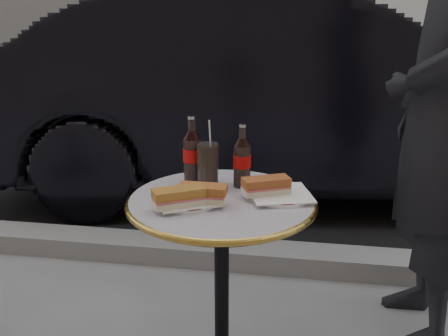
# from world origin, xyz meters

# --- Properties ---
(asphalt_road) EXTENTS (40.00, 8.00, 0.00)m
(asphalt_road) POSITION_xyz_m (0.00, 5.00, 0.00)
(asphalt_road) COLOR black
(asphalt_road) RESTS_ON ground
(curb) EXTENTS (40.00, 0.20, 0.12)m
(curb) POSITION_xyz_m (0.00, 0.90, 0.05)
(curb) COLOR gray
(curb) RESTS_ON ground
(bistro_table) EXTENTS (0.62, 0.62, 0.73)m
(bistro_table) POSITION_xyz_m (0.00, 0.00, 0.37)
(bistro_table) COLOR #BAB2C4
(bistro_table) RESTS_ON ground
(plate_left) EXTENTS (0.25, 0.25, 0.01)m
(plate_left) POSITION_xyz_m (-0.10, -0.06, 0.74)
(plate_left) COLOR silver
(plate_left) RESTS_ON bistro_table
(plate_right) EXTENTS (0.22, 0.22, 0.01)m
(plate_right) POSITION_xyz_m (0.19, 0.04, 0.74)
(plate_right) COLOR white
(plate_right) RESTS_ON bistro_table
(sandwich_left_a) EXTENTS (0.17, 0.14, 0.05)m
(sandwich_left_a) POSITION_xyz_m (-0.11, -0.11, 0.77)
(sandwich_left_a) COLOR #A66B2A
(sandwich_left_a) RESTS_ON plate_left
(sandwich_left_b) EXTENTS (0.15, 0.08, 0.05)m
(sandwich_left_b) POSITION_xyz_m (-0.05, -0.07, 0.77)
(sandwich_left_b) COLOR #A25729
(sandwich_left_b) RESTS_ON plate_left
(sandwich_right) EXTENTS (0.17, 0.13, 0.05)m
(sandwich_right) POSITION_xyz_m (0.14, 0.03, 0.77)
(sandwich_right) COLOR #984F26
(sandwich_right) RESTS_ON plate_right
(cola_bottle_left) EXTENTS (0.08, 0.08, 0.24)m
(cola_bottle_left) POSITION_xyz_m (-0.13, 0.15, 0.85)
(cola_bottle_left) COLOR black
(cola_bottle_left) RESTS_ON bistro_table
(cola_bottle_right) EXTENTS (0.08, 0.08, 0.22)m
(cola_bottle_right) POSITION_xyz_m (0.05, 0.13, 0.84)
(cola_bottle_right) COLOR black
(cola_bottle_right) RESTS_ON bistro_table
(cola_glass) EXTENTS (0.08, 0.08, 0.15)m
(cola_glass) POSITION_xyz_m (-0.07, 0.11, 0.81)
(cola_glass) COLOR black
(cola_glass) RESTS_ON bistro_table
(parked_car) EXTENTS (2.06, 4.64, 1.47)m
(parked_car) POSITION_xyz_m (0.17, 2.14, 0.74)
(parked_car) COLOR black
(parked_car) RESTS_ON ground
(pedestrian) EXTENTS (0.47, 0.70, 1.88)m
(pedestrian) POSITION_xyz_m (0.77, 0.44, 0.94)
(pedestrian) COLOR black
(pedestrian) RESTS_ON ground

